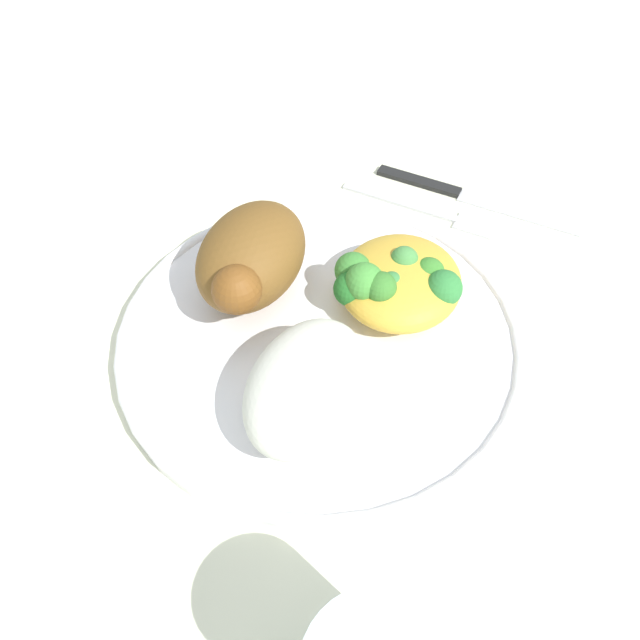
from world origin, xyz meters
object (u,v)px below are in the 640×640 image
(mac_cheese_with_broccoli, at_px, (396,281))
(fork, at_px, (426,210))
(roasted_chicken, at_px, (251,258))
(rice_pile, at_px, (307,386))
(knife, at_px, (459,192))
(plate, at_px, (320,336))

(mac_cheese_with_broccoli, distance_m, fork, 0.13)
(roasted_chicken, height_order, rice_pile, roasted_chicken)
(knife, bearing_deg, rice_pile, -8.30)
(knife, bearing_deg, mac_cheese_with_broccoli, -5.14)
(roasted_chicken, relative_size, fork, 0.80)
(rice_pile, relative_size, fork, 0.75)
(mac_cheese_with_broccoli, height_order, knife, mac_cheese_with_broccoli)
(plate, height_order, fork, plate)
(roasted_chicken, relative_size, mac_cheese_with_broccoli, 1.17)
(rice_pile, bearing_deg, plate, -166.11)
(rice_pile, relative_size, mac_cheese_with_broccoli, 1.10)
(plate, xyz_separation_m, fork, (-0.17, 0.03, -0.01))
(roasted_chicken, distance_m, rice_pile, 0.11)
(plate, height_order, rice_pile, rice_pile)
(roasted_chicken, bearing_deg, fork, 148.05)
(plate, height_order, roasted_chicken, roasted_chicken)
(rice_pile, height_order, fork, rice_pile)
(rice_pile, distance_m, mac_cheese_with_broccoli, 0.11)
(rice_pile, xyz_separation_m, knife, (-0.27, 0.04, -0.04))
(plate, bearing_deg, knife, 164.97)
(mac_cheese_with_broccoli, bearing_deg, knife, 174.86)
(roasted_chicken, bearing_deg, plate, 72.35)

